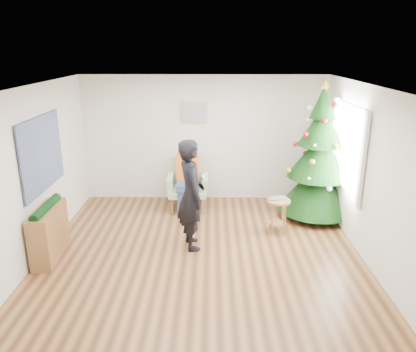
{
  "coord_description": "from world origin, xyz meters",
  "views": [
    {
      "loc": [
        0.16,
        -5.73,
        3.14
      ],
      "look_at": [
        0.1,
        0.6,
        1.1
      ],
      "focal_mm": 35.0,
      "sensor_mm": 36.0,
      "label": 1
    }
  ],
  "objects_px": {
    "christmas_tree": "(319,158)",
    "console": "(49,233)",
    "stool": "(278,216)",
    "standing_man": "(191,195)",
    "armchair": "(188,190)"
  },
  "relations": [
    {
      "from": "christmas_tree",
      "to": "console",
      "type": "distance_m",
      "value": 4.83
    },
    {
      "from": "stool",
      "to": "standing_man",
      "type": "distance_m",
      "value": 1.66
    },
    {
      "from": "stool",
      "to": "standing_man",
      "type": "xyz_separation_m",
      "value": [
        -1.47,
        -0.51,
        0.58
      ]
    },
    {
      "from": "stool",
      "to": "console",
      "type": "relative_size",
      "value": 0.62
    },
    {
      "from": "christmas_tree",
      "to": "standing_man",
      "type": "bearing_deg",
      "value": -151.26
    },
    {
      "from": "stool",
      "to": "console",
      "type": "xyz_separation_m",
      "value": [
        -3.64,
        -0.89,
        0.08
      ]
    },
    {
      "from": "christmas_tree",
      "to": "stool",
      "type": "relative_size",
      "value": 4.17
    },
    {
      "from": "standing_man",
      "to": "armchair",
      "type": "bearing_deg",
      "value": -9.25
    },
    {
      "from": "christmas_tree",
      "to": "standing_man",
      "type": "distance_m",
      "value": 2.65
    },
    {
      "from": "stool",
      "to": "standing_man",
      "type": "bearing_deg",
      "value": -160.99
    },
    {
      "from": "christmas_tree",
      "to": "console",
      "type": "height_order",
      "value": "christmas_tree"
    },
    {
      "from": "stool",
      "to": "standing_man",
      "type": "height_order",
      "value": "standing_man"
    },
    {
      "from": "christmas_tree",
      "to": "standing_man",
      "type": "relative_size",
      "value": 1.44
    },
    {
      "from": "armchair",
      "to": "console",
      "type": "relative_size",
      "value": 1.02
    },
    {
      "from": "christmas_tree",
      "to": "stool",
      "type": "xyz_separation_m",
      "value": [
        -0.84,
        -0.76,
        -0.84
      ]
    }
  ]
}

